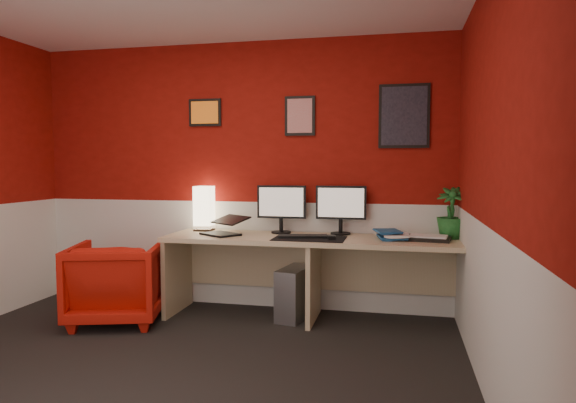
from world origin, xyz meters
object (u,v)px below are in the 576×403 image
object	(u,v)px
zen_tray	(428,239)
armchair	(117,282)
monitor_right	(341,202)
pc_tower	(294,293)
shoji_lamp	(204,210)
laptop	(220,223)
monitor_left	(281,201)
desk	(314,279)
potted_plant	(451,213)

from	to	relation	value
zen_tray	armchair	size ratio (longest dim) A/B	0.46
monitor_right	pc_tower	bearing A→B (deg)	-151.99
shoji_lamp	laptop	size ratio (longest dim) A/B	1.21
monitor_left	zen_tray	distance (m)	1.33
laptop	armchair	bearing A→B (deg)	-122.33
armchair	shoji_lamp	bearing A→B (deg)	-149.43
zen_tray	monitor_right	bearing A→B (deg)	164.75
desk	armchair	xyz separation A→B (m)	(-1.65, -0.39, -0.02)
monitor_left	potted_plant	size ratio (longest dim) A/B	1.33
shoji_lamp	laptop	bearing A→B (deg)	-45.73
shoji_lamp	armchair	xyz separation A→B (m)	(-0.56, -0.60, -0.59)
pc_tower	armchair	xyz separation A→B (m)	(-1.47, -0.42, 0.12)
shoji_lamp	pc_tower	world-z (taller)	shoji_lamp
zen_tray	monitor_left	bearing A→B (deg)	172.41
monitor_left	armchair	distance (m)	1.59
pc_tower	armchair	bearing A→B (deg)	-153.83
potted_plant	monitor_left	bearing A→B (deg)	179.40
shoji_lamp	potted_plant	size ratio (longest dim) A/B	0.92
potted_plant	zen_tray	bearing A→B (deg)	-140.60
monitor_left	desk	bearing A→B (deg)	-30.17
zen_tray	pc_tower	world-z (taller)	zen_tray
monitor_left	zen_tray	bearing A→B (deg)	-7.59
monitor_right	armchair	size ratio (longest dim) A/B	0.76
shoji_lamp	armchair	world-z (taller)	shoji_lamp
monitor_left	armchair	xyz separation A→B (m)	(-1.31, -0.59, -0.68)
laptop	pc_tower	size ratio (longest dim) A/B	0.73
zen_tray	potted_plant	world-z (taller)	potted_plant
zen_tray	potted_plant	distance (m)	0.32
desk	shoji_lamp	xyz separation A→B (m)	(-1.09, 0.21, 0.56)
desk	armchair	distance (m)	1.69
shoji_lamp	desk	bearing A→B (deg)	-11.01
laptop	zen_tray	distance (m)	1.79
desk	potted_plant	world-z (taller)	potted_plant
pc_tower	potted_plant	bearing A→B (deg)	17.08
shoji_lamp	zen_tray	world-z (taller)	shoji_lamp
desk	shoji_lamp	bearing A→B (deg)	168.99
monitor_right	armchair	world-z (taller)	monitor_right
desk	monitor_left	size ratio (longest dim) A/B	4.48
monitor_left	monitor_right	distance (m)	0.54
laptop	zen_tray	size ratio (longest dim) A/B	0.94
monitor_right	potted_plant	xyz separation A→B (m)	(0.94, -0.05, -0.07)
monitor_left	pc_tower	xyz separation A→B (m)	(0.16, -0.17, -0.80)
zen_tray	pc_tower	distance (m)	1.24
desk	pc_tower	world-z (taller)	desk
monitor_left	armchair	size ratio (longest dim) A/B	0.76
potted_plant	pc_tower	world-z (taller)	potted_plant
shoji_lamp	laptop	distance (m)	0.38
desk	armchair	world-z (taller)	desk
monitor_right	shoji_lamp	bearing A→B (deg)	-179.32
laptop	pc_tower	world-z (taller)	laptop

